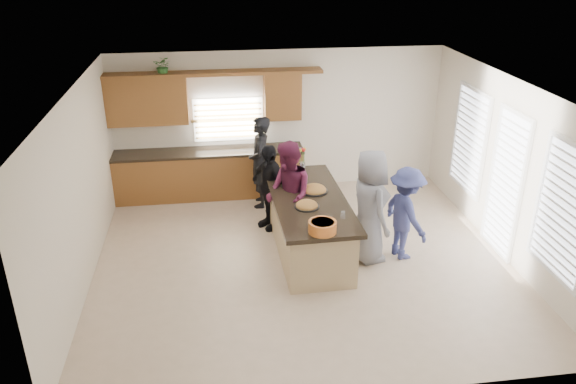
{
  "coord_description": "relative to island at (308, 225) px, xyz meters",
  "views": [
    {
      "loc": [
        -1.29,
        -7.66,
        4.71
      ],
      "look_at": [
        -0.22,
        0.12,
        1.15
      ],
      "focal_mm": 35.0,
      "sensor_mm": 36.0,
      "label": 1
    }
  ],
  "objects": [
    {
      "name": "flower_vase",
      "position": [
        0.07,
        1.12,
        0.74
      ],
      "size": [
        0.14,
        0.14,
        0.43
      ],
      "color": "silver",
      "rests_on": "island"
    },
    {
      "name": "room_shell",
      "position": [
        -0.14,
        -0.3,
        1.45
      ],
      "size": [
        6.52,
        6.02,
        2.81
      ],
      "color": "silver",
      "rests_on": "ground"
    },
    {
      "name": "back_cabinetry",
      "position": [
        -1.61,
        2.43,
        0.46
      ],
      "size": [
        4.08,
        0.66,
        2.46
      ],
      "color": "brown",
      "rests_on": "ground"
    },
    {
      "name": "salad_bowl",
      "position": [
        -0.01,
        -1.16,
        0.59
      ],
      "size": [
        0.4,
        0.4,
        0.16
      ],
      "color": "orange",
      "rests_on": "island"
    },
    {
      "name": "floor",
      "position": [
        -0.14,
        -0.3,
        -0.45
      ],
      "size": [
        6.5,
        6.5,
        0.0
      ],
      "primitive_type": "plane",
      "color": "beige",
      "rests_on": "ground"
    },
    {
      "name": "clear_cup",
      "position": [
        0.37,
        -0.79,
        0.55
      ],
      "size": [
        0.07,
        0.07,
        0.11
      ],
      "primitive_type": "cylinder",
      "color": "white",
      "rests_on": "island"
    },
    {
      "name": "woman_right_front",
      "position": [
        0.89,
        -0.39,
        0.47
      ],
      "size": [
        0.75,
        1.0,
        1.84
      ],
      "primitive_type": "imported",
      "rotation": [
        0.0,
        0.0,
        1.77
      ],
      "color": "slate",
      "rests_on": "ground"
    },
    {
      "name": "platter_front",
      "position": [
        -0.09,
        -0.35,
        0.52
      ],
      "size": [
        0.38,
        0.38,
        0.15
      ],
      "color": "black",
      "rests_on": "island"
    },
    {
      "name": "woman_left_back",
      "position": [
        -0.61,
        1.83,
        0.42
      ],
      "size": [
        0.49,
        0.68,
        1.75
      ],
      "primitive_type": "imported",
      "rotation": [
        0.0,
        0.0,
        -1.68
      ],
      "color": "black",
      "rests_on": "ground"
    },
    {
      "name": "woman_left_mid",
      "position": [
        -0.29,
        0.26,
        0.44
      ],
      "size": [
        0.82,
        0.98,
        1.78
      ],
      "primitive_type": "imported",
      "rotation": [
        0.0,
        0.0,
        -1.39
      ],
      "color": "#591A36",
      "rests_on": "ground"
    },
    {
      "name": "plate_stack",
      "position": [
        -0.16,
        0.96,
        0.53
      ],
      "size": [
        0.22,
        0.22,
        0.06
      ],
      "primitive_type": "cylinder",
      "color": "#A37EB8",
      "rests_on": "island"
    },
    {
      "name": "woman_left_front",
      "position": [
        -0.54,
        0.9,
        0.32
      ],
      "size": [
        0.8,
        0.97,
        1.55
      ],
      "primitive_type": "imported",
      "rotation": [
        0.0,
        0.0,
        -1.01
      ],
      "color": "black",
      "rests_on": "ground"
    },
    {
      "name": "potted_plant",
      "position": [
        -2.29,
        2.52,
        2.13
      ],
      "size": [
        0.39,
        0.36,
        0.36
      ],
      "primitive_type": "imported",
      "rotation": [
        0.0,
        0.0,
        -0.25
      ],
      "color": "#36772F",
      "rests_on": "back_cabinetry"
    },
    {
      "name": "woman_right_back",
      "position": [
        1.48,
        -0.41,
        0.31
      ],
      "size": [
        0.81,
        1.1,
        1.53
      ],
      "primitive_type": "imported",
      "rotation": [
        0.0,
        0.0,
        1.84
      ],
      "color": "navy",
      "rests_on": "ground"
    },
    {
      "name": "platter_back",
      "position": [
        -0.19,
        0.48,
        0.52
      ],
      "size": [
        0.36,
        0.36,
        0.15
      ],
      "color": "black",
      "rests_on": "island"
    },
    {
      "name": "platter_mid",
      "position": [
        0.13,
        0.21,
        0.53
      ],
      "size": [
        0.43,
        0.43,
        0.18
      ],
      "color": "black",
      "rests_on": "island"
    },
    {
      "name": "island",
      "position": [
        0.0,
        0.0,
        0.0
      ],
      "size": [
        1.21,
        2.72,
        0.95
      ],
      "rotation": [
        0.0,
        0.0,
        0.02
      ],
      "color": "tan",
      "rests_on": "ground"
    },
    {
      "name": "right_wall_glazing",
      "position": [
        3.08,
        -0.44,
        0.89
      ],
      "size": [
        0.06,
        4.0,
        2.25
      ],
      "color": "white",
      "rests_on": "ground"
    }
  ]
}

